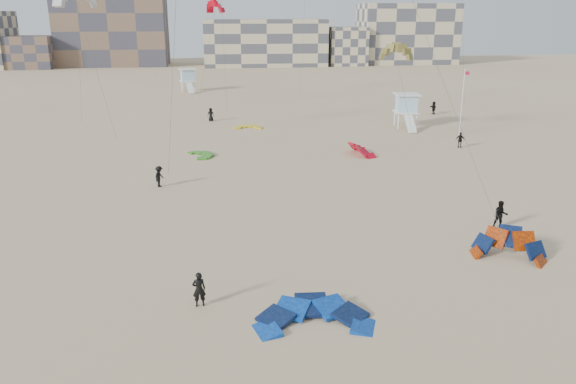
{
  "coord_description": "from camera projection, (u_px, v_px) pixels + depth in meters",
  "views": [
    {
      "loc": [
        -2.16,
        -25.27,
        13.26
      ],
      "look_at": [
        1.57,
        6.0,
        3.25
      ],
      "focal_mm": 35.0,
      "sensor_mm": 36.0,
      "label": 1
    }
  ],
  "objects": [
    {
      "name": "kitesurfer_d",
      "position": [
        460.0,
        140.0,
        58.11
      ],
      "size": [
        1.0,
        0.88,
        1.62
      ],
      "primitive_type": "imported",
      "rotation": [
        0.0,
        0.0,
        2.51
      ],
      "color": "black",
      "rests_on": "ground"
    },
    {
      "name": "kite_ground_green",
      "position": [
        201.0,
        156.0,
        54.94
      ],
      "size": [
        4.22,
        4.1,
        0.59
      ],
      "primitive_type": null,
      "rotation": [
        0.05,
        0.0,
        -1.22
      ],
      "color": "#43981F",
      "rests_on": "ground"
    },
    {
      "name": "kite_ground_red_far",
      "position": [
        362.0,
        154.0,
        55.58
      ],
      "size": [
        4.3,
        4.14,
        3.53
      ],
      "primitive_type": null,
      "rotation": [
        0.61,
        0.0,
        1.68
      ],
      "color": "red",
      "rests_on": "ground"
    },
    {
      "name": "kitesurfer_b",
      "position": [
        501.0,
        215.0,
        36.03
      ],
      "size": [
        1.07,
        0.93,
        1.87
      ],
      "primitive_type": "imported",
      "rotation": [
        0.0,
        0.0,
        -0.28
      ],
      "color": "black",
      "rests_on": "ground"
    },
    {
      "name": "lifeguard_tower_near",
      "position": [
        406.0,
        111.0,
        68.35
      ],
      "size": [
        3.17,
        5.74,
        4.09
      ],
      "rotation": [
        0.0,
        0.0,
        -0.1
      ],
      "color": "white",
      "rests_on": "ground"
    },
    {
      "name": "condo_mid",
      "position": [
        264.0,
        42.0,
        150.5
      ],
      "size": [
        32.0,
        16.0,
        12.0
      ],
      "primitive_type": "cube",
      "color": "#C6B791",
      "rests_on": "ground"
    },
    {
      "name": "condo_fill_right",
      "position": [
        346.0,
        46.0,
        151.4
      ],
      "size": [
        10.0,
        10.0,
        10.0
      ],
      "primitive_type": "cube",
      "color": "#C6B791",
      "rests_on": "ground"
    },
    {
      "name": "kite_ground_yellow",
      "position": [
        248.0,
        128.0,
        68.34
      ],
      "size": [
        3.45,
        3.62,
        0.71
      ],
      "primitive_type": null,
      "rotation": [
        0.08,
        0.0,
        -0.08
      ],
      "color": "gold",
      "rests_on": "ground"
    },
    {
      "name": "ground",
      "position": [
        271.0,
        291.0,
        28.17
      ],
      "size": [
        320.0,
        320.0,
        0.0
      ],
      "primitive_type": "plane",
      "color": "tan",
      "rests_on": "ground"
    },
    {
      "name": "kite_fly_olive",
      "position": [
        396.0,
        54.0,
        59.63
      ],
      "size": [
        4.42,
        4.45,
        9.53
      ],
      "rotation": [
        0.0,
        0.0,
        -0.39
      ],
      "color": "olive",
      "rests_on": "ground"
    },
    {
      "name": "kitesurfer_main",
      "position": [
        199.0,
        289.0,
        26.45
      ],
      "size": [
        0.69,
        0.51,
        1.75
      ],
      "primitive_type": "imported",
      "rotation": [
        0.0,
        0.0,
        3.3
      ],
      "color": "black",
      "rests_on": "ground"
    },
    {
      "name": "kitesurfer_e",
      "position": [
        211.0,
        114.0,
        72.6
      ],
      "size": [
        0.89,
        0.62,
        1.71
      ],
      "primitive_type": "imported",
      "rotation": [
        0.0,
        0.0,
        -0.1
      ],
      "color": "black",
      "rests_on": "ground"
    },
    {
      "name": "kite_ground_orange",
      "position": [
        507.0,
        258.0,
        31.91
      ],
      "size": [
        5.54,
        5.47,
        4.0
      ],
      "primitive_type": null,
      "rotation": [
        1.0,
        0.0,
        -0.49
      ],
      "color": "#DF3F00",
      "rests_on": "ground"
    },
    {
      "name": "condo_east",
      "position": [
        407.0,
        34.0,
        156.31
      ],
      "size": [
        26.0,
        14.0,
        16.0
      ],
      "primitive_type": "cube",
      "color": "#C6B791",
      "rests_on": "ground"
    },
    {
      "name": "flagpole",
      "position": [
        462.0,
        101.0,
        63.15
      ],
      "size": [
        0.61,
        0.09,
        7.47
      ],
      "color": "white",
      "rests_on": "ground"
    },
    {
      "name": "condo_west_b",
      "position": [
        113.0,
        31.0,
        148.86
      ],
      "size": [
        28.0,
        14.0,
        18.0
      ],
      "primitive_type": "cube",
      "color": "brown",
      "rests_on": "ground"
    },
    {
      "name": "kite_ground_blue",
      "position": [
        314.0,
        323.0,
        25.23
      ],
      "size": [
        5.29,
        5.55,
        2.21
      ],
      "primitive_type": null,
      "rotation": [
        0.21,
        0.0,
        -0.04
      ],
      "color": "blue",
      "rests_on": "ground"
    },
    {
      "name": "kitesurfer_c",
      "position": [
        159.0,
        176.0,
        44.87
      ],
      "size": [
        1.0,
        1.26,
        1.71
      ],
      "primitive_type": "imported",
      "rotation": [
        0.0,
        0.0,
        1.19
      ],
      "color": "black",
      "rests_on": "ground"
    },
    {
      "name": "kitesurfer_f",
      "position": [
        434.0,
        108.0,
        77.59
      ],
      "size": [
        0.67,
        1.68,
        1.76
      ],
      "primitive_type": "imported",
      "rotation": [
        0.0,
        0.0,
        -1.48
      ],
      "color": "black",
      "rests_on": "ground"
    },
    {
      "name": "lifeguard_tower_far",
      "position": [
        188.0,
        80.0,
        100.3
      ],
      "size": [
        3.3,
        5.73,
        4.0
      ],
      "rotation": [
        0.0,
        0.0,
        0.18
      ],
      "color": "white",
      "rests_on": "ground"
    },
    {
      "name": "condo_fill_left",
      "position": [
        30.0,
        52.0,
        142.44
      ],
      "size": [
        12.0,
        10.0,
        8.0
      ],
      "primitive_type": "cube",
      "color": "brown",
      "rests_on": "ground"
    },
    {
      "name": "kite_fly_red",
      "position": [
        215.0,
        8.0,
        85.45
      ],
      "size": [
        5.37,
        8.7,
        14.6
      ],
      "rotation": [
        0.0,
        0.0,
        2.21
      ],
      "color": "red",
      "rests_on": "ground"
    }
  ]
}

